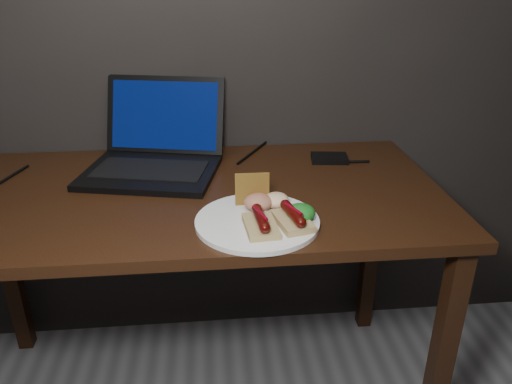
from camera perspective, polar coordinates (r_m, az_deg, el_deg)
name	(u,v)px	position (r m, az deg, el deg)	size (l,w,h in m)	color
desk	(189,219)	(1.41, -7.70, -3.10)	(1.40, 0.70, 0.75)	#361D0D
laptop	(156,152)	(1.53, -11.41, 4.51)	(0.44, 0.44, 0.25)	black
hard_drive	(329,158)	(1.58, 8.38, 3.85)	(0.11, 0.08, 0.02)	black
desk_cables	(191,167)	(1.52, -7.47, 2.87)	(1.11, 0.37, 0.01)	black
plate	(257,222)	(1.19, 0.14, -3.41)	(0.30, 0.30, 0.01)	white
bread_sausage_center	(261,223)	(1.14, 0.53, -3.51)	(0.08, 0.12, 0.04)	tan
bread_sausage_right	(293,218)	(1.16, 4.21, -2.94)	(0.09, 0.13, 0.04)	tan
crispbread	(252,189)	(1.24, -0.44, 0.34)	(0.09, 0.01, 0.09)	olive
salad_greens	(301,213)	(1.18, 5.11, -2.36)	(0.07, 0.07, 0.04)	#105115
salsa_mound	(258,202)	(1.22, 0.26, -1.17)	(0.07, 0.07, 0.04)	#9D120F
coleslaw_mound	(276,200)	(1.24, 2.32, -0.93)	(0.06, 0.06, 0.04)	silver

